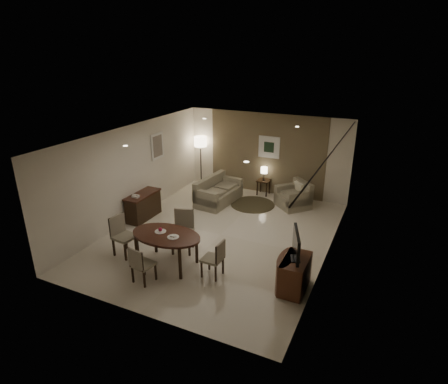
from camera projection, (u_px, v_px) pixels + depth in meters
The scene contains 31 objects.
room_shell at pixel (227, 182), 9.81m from camera, with size 5.50×7.00×2.70m.
taupe_accent at pixel (266, 154), 12.41m from camera, with size 3.96×0.03×2.70m, color brown.
curtain_wall at pixel (328, 206), 8.42m from camera, with size 0.08×6.70×2.58m, color #BCAE92, non-canonical shape.
curtain_rod at pixel (334, 149), 7.94m from camera, with size 0.03×0.03×6.80m, color black.
art_back_frame at pixel (269, 147), 12.26m from camera, with size 0.72×0.03×0.72m, color silver.
art_back_canvas at pixel (269, 147), 12.24m from camera, with size 0.34×0.01×0.34m, color black.
art_left_frame at pixel (157, 146), 11.38m from camera, with size 0.03×0.60×0.80m, color silver.
art_left_canvas at pixel (158, 146), 11.37m from camera, with size 0.01×0.46×0.64m, color gray.
downlight_nl at pixel (125, 146), 8.02m from camera, with size 0.10×0.10×0.01m, color white.
downlight_nr at pixel (246, 162), 6.91m from camera, with size 0.10×0.10×0.01m, color white.
downlight_fl at pixel (204, 119), 11.06m from camera, with size 0.10×0.10×0.01m, color white.
downlight_fr at pixel (297, 127), 9.95m from camera, with size 0.10×0.10×0.01m, color white.
console_desk at pixel (143, 206), 10.81m from camera, with size 0.48×1.20×0.75m, color #402214, non-canonical shape.
telephone at pixel (136, 196), 10.41m from camera, with size 0.20×0.14×0.09m, color white, non-canonical shape.
tv_cabinet at pixel (295, 274), 7.61m from camera, with size 0.48×0.90×0.70m, color #5D2E1C, non-canonical shape.
flat_tv at pixel (296, 245), 7.38m from camera, with size 0.06×0.88×0.60m, color black, non-canonical shape.
dining_table at pixel (167, 250), 8.46m from camera, with size 1.65×1.03×0.77m, color #402214, non-canonical shape.
chair_near at pixel (143, 264), 7.84m from camera, with size 0.41×0.41×0.84m, color gray, non-canonical shape.
chair_far at pixel (182, 232), 8.99m from camera, with size 0.49×0.49×1.02m, color gray, non-canonical shape.
chair_left at pixel (125, 236), 8.84m from camera, with size 0.47×0.47×0.97m, color gray, non-canonical shape.
chair_right at pixel (212, 258), 8.03m from camera, with size 0.41×0.41×0.85m, color gray, non-canonical shape.
plate_a at pixel (160, 232), 8.43m from camera, with size 0.26×0.26×0.02m, color white.
plate_b at pixel (173, 237), 8.19m from camera, with size 0.26×0.26×0.02m, color white.
fruit_apple at pixel (160, 229), 8.41m from camera, with size 0.09×0.09×0.09m, color #AD1338.
napkin at pixel (173, 236), 8.18m from camera, with size 0.12×0.08×0.03m, color white.
round_rug at pixel (253, 204), 11.85m from camera, with size 1.39×1.39×0.01m, color #3D3622.
sofa at pixel (219, 190), 11.90m from camera, with size 0.85×1.71×0.80m, color gray, non-canonical shape.
armchair at pixel (293, 195), 11.55m from camera, with size 0.91×0.86×0.81m, color gray, non-canonical shape.
side_table at pixel (263, 187), 12.59m from camera, with size 0.40×0.40×0.51m, color black, non-canonical shape.
table_lamp at pixel (264, 173), 12.41m from camera, with size 0.22×0.22×0.50m, color #FFEAC1, non-canonical shape.
floor_lamp at pixel (201, 161), 13.29m from camera, with size 0.44×0.44×1.76m, color #FFE5B7, non-canonical shape.
Camera 1 is at (3.86, -7.99, 4.67)m, focal length 30.00 mm.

